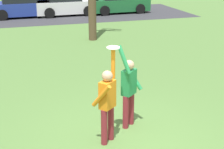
{
  "coord_description": "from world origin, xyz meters",
  "views": [
    {
      "loc": [
        -2.33,
        -6.69,
        3.95
      ],
      "look_at": [
        -0.05,
        0.74,
        1.27
      ],
      "focal_mm": 56.73,
      "sensor_mm": 36.0,
      "label": 1
    }
  ],
  "objects_px": {
    "person_defender": "(129,88)",
    "frisbee_disc": "(113,48)",
    "person_catcher": "(107,101)",
    "parked_car_blue": "(21,6)",
    "parked_car_green": "(118,2)",
    "parked_car_white": "(65,4)"
  },
  "relations": [
    {
      "from": "person_catcher",
      "to": "person_defender",
      "type": "height_order",
      "value": "person_catcher"
    },
    {
      "from": "person_defender",
      "to": "parked_car_blue",
      "type": "distance_m",
      "value": 16.45
    },
    {
      "from": "parked_car_green",
      "to": "person_defender",
      "type": "bearing_deg",
      "value": -108.96
    },
    {
      "from": "parked_car_white",
      "to": "person_catcher",
      "type": "bearing_deg",
      "value": -98.85
    },
    {
      "from": "frisbee_disc",
      "to": "person_catcher",
      "type": "bearing_deg",
      "value": -139.86
    },
    {
      "from": "person_defender",
      "to": "parked_car_green",
      "type": "relative_size",
      "value": 0.49
    },
    {
      "from": "frisbee_disc",
      "to": "parked_car_blue",
      "type": "distance_m",
      "value": 16.9
    },
    {
      "from": "frisbee_disc",
      "to": "parked_car_blue",
      "type": "bearing_deg",
      "value": 93.37
    },
    {
      "from": "person_catcher",
      "to": "parked_car_green",
      "type": "distance_m",
      "value": 17.73
    },
    {
      "from": "person_catcher",
      "to": "parked_car_blue",
      "type": "distance_m",
      "value": 16.98
    },
    {
      "from": "person_defender",
      "to": "frisbee_disc",
      "type": "relative_size",
      "value": 7.38
    },
    {
      "from": "parked_car_green",
      "to": "parked_car_white",
      "type": "bearing_deg",
      "value": 176.33
    },
    {
      "from": "person_defender",
      "to": "frisbee_disc",
      "type": "height_order",
      "value": "frisbee_disc"
    },
    {
      "from": "parked_car_green",
      "to": "frisbee_disc",
      "type": "bearing_deg",
      "value": -110.15
    },
    {
      "from": "person_catcher",
      "to": "parked_car_green",
      "type": "bearing_deg",
      "value": 31.25
    },
    {
      "from": "person_defender",
      "to": "frisbee_disc",
      "type": "xyz_separation_m",
      "value": [
        -0.52,
        -0.44,
        1.11
      ]
    },
    {
      "from": "person_catcher",
      "to": "frisbee_disc",
      "type": "height_order",
      "value": "frisbee_disc"
    },
    {
      "from": "person_catcher",
      "to": "parked_car_white",
      "type": "relative_size",
      "value": 0.5
    },
    {
      "from": "person_defender",
      "to": "parked_car_white",
      "type": "height_order",
      "value": "person_defender"
    },
    {
      "from": "person_catcher",
      "to": "frisbee_disc",
      "type": "distance_m",
      "value": 1.13
    },
    {
      "from": "frisbee_disc",
      "to": "parked_car_green",
      "type": "relative_size",
      "value": 0.07
    },
    {
      "from": "parked_car_blue",
      "to": "person_defender",
      "type": "bearing_deg",
      "value": -86.67
    }
  ]
}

